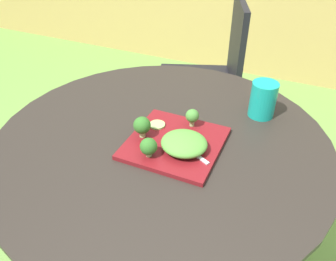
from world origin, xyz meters
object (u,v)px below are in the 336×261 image
(salad_plate, at_px, (175,143))
(drinking_glass, at_px, (263,101))
(patio_chair, at_px, (214,69))
(fork, at_px, (185,147))

(salad_plate, height_order, drinking_glass, drinking_glass)
(salad_plate, bearing_deg, patio_chair, 99.91)
(patio_chair, xyz_separation_m, fork, (0.20, -0.96, 0.22))
(drinking_glass, bearing_deg, patio_chair, 118.12)
(patio_chair, distance_m, drinking_glass, 0.81)
(drinking_glass, distance_m, fork, 0.33)
(salad_plate, distance_m, fork, 0.04)
(drinking_glass, bearing_deg, salad_plate, -126.61)
(drinking_glass, xyz_separation_m, fork, (-0.16, -0.28, -0.04))
(salad_plate, relative_size, drinking_glass, 2.25)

